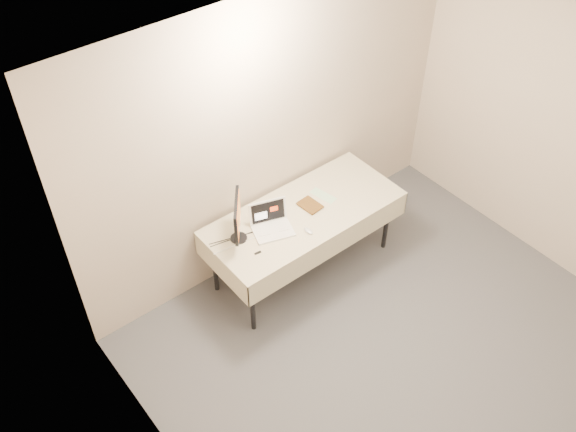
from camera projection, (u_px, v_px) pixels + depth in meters
ground at (464, 413)px, 5.17m from camera, size 5.00×5.00×0.00m
back_wall at (273, 134)px, 5.67m from camera, size 4.00×0.10×2.70m
table at (304, 217)px, 5.87m from camera, size 1.86×0.81×0.74m
laptop at (271, 223)px, 5.64m from camera, size 0.41×0.38×0.24m
monitor at (237, 217)px, 5.41m from camera, size 0.28×0.35×0.43m
book at (304, 202)px, 5.77m from camera, size 0.16×0.03×0.21m
alarm_clock at (259, 210)px, 5.81m from camera, size 0.13×0.07×0.05m
clicker at (308, 231)px, 5.63m from camera, size 0.06×0.11×0.03m
paper_form at (323, 195)px, 5.99m from camera, size 0.15×0.27×0.00m
usb_dongle at (258, 253)px, 5.45m from camera, size 0.06×0.03×0.01m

